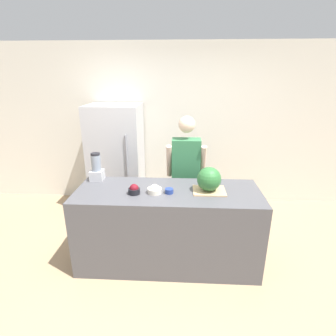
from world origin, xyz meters
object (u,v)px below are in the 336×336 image
(refrigerator, at_px, (117,159))
(bowl_cherries, at_px, (134,190))
(person, at_px, (186,175))
(bowl_cream, at_px, (155,190))
(bowl_small_blue, at_px, (169,191))
(watermelon, at_px, (209,179))
(blender, at_px, (97,169))

(refrigerator, bearing_deg, bowl_cherries, -69.33)
(refrigerator, distance_m, bowl_cherries, 1.51)
(person, relative_size, bowl_cream, 10.71)
(refrigerator, relative_size, bowl_small_blue, 18.88)
(watermelon, xyz_separation_m, bowl_small_blue, (-0.42, -0.07, -0.12))
(person, height_order, bowl_small_blue, person)
(watermelon, bearing_deg, bowl_cherries, -172.64)
(watermelon, height_order, bowl_small_blue, watermelon)
(watermelon, distance_m, bowl_cream, 0.59)
(bowl_cream, relative_size, bowl_small_blue, 1.70)
(watermelon, xyz_separation_m, blender, (-1.31, 0.26, -0.00))
(refrigerator, height_order, person, refrigerator)
(refrigerator, height_order, bowl_cherries, refrigerator)
(watermelon, bearing_deg, bowl_small_blue, -170.67)
(person, distance_m, bowl_cherries, 0.94)
(person, bearing_deg, bowl_small_blue, -104.54)
(bowl_cherries, bearing_deg, refrigerator, 110.67)
(refrigerator, distance_m, blender, 1.06)
(person, bearing_deg, blender, -160.44)
(watermelon, distance_m, bowl_small_blue, 0.45)
(refrigerator, distance_m, bowl_small_blue, 1.64)
(person, distance_m, bowl_cream, 0.80)
(bowl_cherries, bearing_deg, watermelon, 7.36)
(bowl_cherries, xyz_separation_m, bowl_cream, (0.22, 0.03, -0.01))
(bowl_cherries, bearing_deg, blender, 144.43)
(bowl_cherries, relative_size, bowl_cream, 0.82)
(watermelon, bearing_deg, refrigerator, 135.53)
(person, relative_size, blender, 4.84)
(bowl_cream, height_order, bowl_small_blue, bowl_cream)
(person, xyz_separation_m, bowl_small_blue, (-0.18, -0.71, 0.09))
(person, bearing_deg, bowl_cream, -115.43)
(person, bearing_deg, refrigerator, 148.76)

